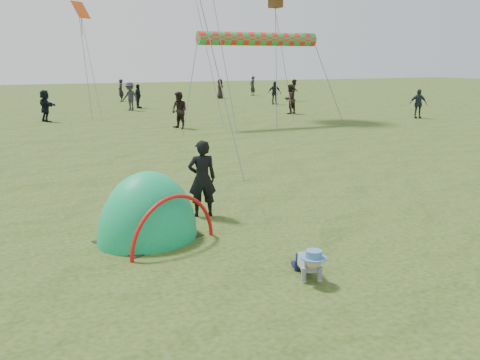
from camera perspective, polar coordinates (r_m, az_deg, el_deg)
name	(u,v)px	position (r m, az deg, el deg)	size (l,w,h in m)	color
ground	(367,274)	(8.51, 13.37, -9.75)	(140.00, 140.00, 0.00)	#223B0D
crawling_toddler	(309,262)	(8.10, 7.42, -8.66)	(0.48, 0.69, 0.53)	black
popup_tent	(149,239)	(9.98, -9.72, -6.19)	(1.94, 1.60, 2.51)	#049A59
standing_adult	(202,178)	(11.07, -4.07, 0.16)	(0.58, 0.38, 1.60)	black
crowd_person_1	(290,99)	(32.49, 5.32, 8.58)	(0.85, 0.67, 1.76)	black
crowd_person_2	(274,93)	(39.35, 3.69, 9.26)	(0.97, 0.41, 1.66)	black
crowd_person_4	(220,89)	(45.34, -2.15, 9.70)	(0.79, 0.51, 1.61)	black
crowd_person_6	(253,86)	(48.98, 1.35, 10.00)	(0.63, 0.41, 1.73)	black
crowd_person_7	(294,90)	(42.71, 5.83, 9.51)	(0.82, 0.64, 1.69)	black
crowd_person_8	(418,104)	(31.55, 18.47, 7.74)	(0.95, 0.39, 1.61)	#222C33
crowd_person_11	(45,106)	(30.02, -20.06, 7.45)	(1.54, 0.49, 1.66)	black
crowd_person_12	(121,90)	(42.91, -12.60, 9.30)	(0.62, 0.41, 1.71)	black
crowd_person_13	(179,110)	(25.53, -6.48, 7.39)	(0.84, 0.65, 1.72)	black
crowd_person_14	(138,96)	(36.81, -10.83, 8.77)	(0.94, 0.39, 1.60)	black
crowd_person_15	(130,96)	(35.23, -11.65, 8.73)	(1.16, 0.67, 1.79)	#292830
rainbow_tube_kite	(258,39)	(26.55, 1.97, 14.81)	(0.64, 0.64, 6.17)	red
diamond_kite_0	(81,10)	(34.54, -16.63, 17.00)	(1.15, 1.15, 0.00)	#EB5013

